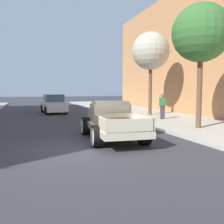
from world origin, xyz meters
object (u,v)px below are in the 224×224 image
Objects in this scene: hotrod_truck_cream at (111,121)px; pedestrian_sidewalk_right at (163,105)px; street_tree_nearest at (201,33)px; car_background_white at (54,104)px; street_tree_second at (151,51)px.

pedestrian_sidewalk_right is at bearing 41.73° from hotrod_truck_cream.
pedestrian_sidewalk_right is at bearing 87.01° from street_tree_nearest.
hotrod_truck_cream is 12.91m from car_background_white.
hotrod_truck_cream is 6.27m from street_tree_nearest.
street_tree_second reaches higher than street_tree_nearest.
street_tree_second is (5.52, 7.30, 4.17)m from hotrod_truck_cream.
car_background_white reaches higher than hotrod_truck_cream.
street_tree_nearest is at bearing -64.33° from car_background_white.
street_tree_nearest is 0.98× the size of street_tree_second.
street_tree_second reaches higher than pedestrian_sidewalk_right.
car_background_white is at bearing 126.28° from pedestrian_sidewalk_right.
hotrod_truck_cream is 3.04× the size of pedestrian_sidewalk_right.
pedestrian_sidewalk_right is 5.45m from street_tree_nearest.
street_tree_nearest is at bearing -92.99° from pedestrian_sidewalk_right.
street_tree_nearest is at bearing -96.21° from street_tree_second.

